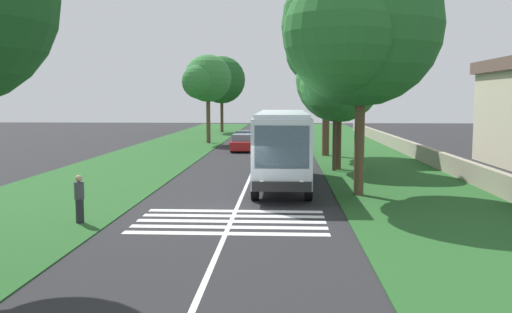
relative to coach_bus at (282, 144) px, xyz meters
The scene contains 16 objects.
ground 6.97m from the coach_bus, 164.26° to the left, with size 160.00×160.00×0.00m, color #262628.
grass_verge_left 13.37m from the coach_bus, 49.26° to the left, with size 120.00×8.00×0.04m, color #235623.
grass_verge_right 10.94m from the coach_bus, 36.62° to the right, with size 120.00×8.00×0.04m, color #235623.
centre_line 9.06m from the coach_bus, 11.80° to the left, with size 110.00×0.16×0.01m, color silver.
coach_bus is the anchor object (origin of this frame).
zebra_crossing 8.58m from the coach_bus, 167.49° to the left, with size 4.05×6.80×0.01m.
trailing_car_0 19.06m from the coach_bus, 10.34° to the left, with size 4.30×1.78×1.43m.
trailing_car_1 24.31m from the coach_bus, ahead, with size 4.30×1.78×1.43m.
roadside_tree_left_0 45.77m from the coach_bus, 10.40° to the left, with size 7.61×6.16×9.91m.
roadside_tree_left_2 27.84m from the coach_bus, 15.88° to the left, with size 5.61×4.69×8.67m.
roadside_tree_right_0 6.70m from the coach_bus, 128.72° to the right, with size 8.39×7.08×11.07m.
roadside_tree_right_1 16.38m from the coach_bus, 11.67° to the right, with size 7.55×6.15×11.21m.
roadside_tree_right_2 8.19m from the coach_bus, 25.98° to the right, with size 6.32×5.25×8.14m.
utility_pole 7.14m from the coach_bus, 27.78° to the right, with size 0.24×1.40×8.60m.
roadside_wall 16.85m from the coach_bus, 35.75° to the right, with size 70.00×0.40×1.07m, color #9E937F.
pedestrian 11.33m from the coach_bus, 141.20° to the left, with size 0.34×0.34×1.69m.
Camera 1 is at (-20.96, -1.87, 4.36)m, focal length 38.52 mm.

